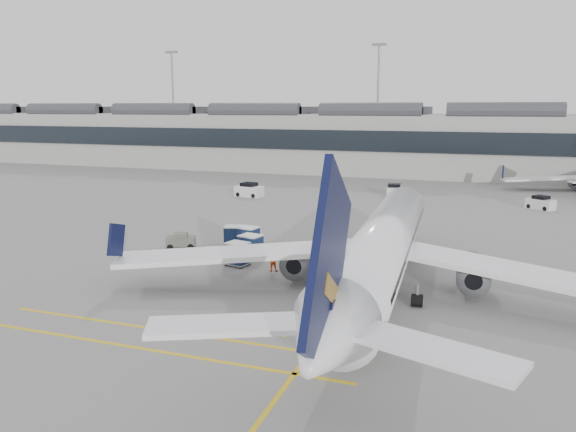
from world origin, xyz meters
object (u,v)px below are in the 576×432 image
(baggage_cart_a, at_px, (248,236))
(ramp_agent_a, at_px, (319,247))
(pushback_tug, at_px, (181,242))
(belt_loader, at_px, (383,245))
(ramp_agent_b, at_px, (273,260))
(airliner_main, at_px, (382,248))

(baggage_cart_a, height_order, ramp_agent_a, ramp_agent_a)
(pushback_tug, bearing_deg, belt_loader, -8.74)
(belt_loader, xyz_separation_m, ramp_agent_b, (-6.86, -8.63, 0.27))
(airliner_main, distance_m, belt_loader, 11.59)
(belt_loader, distance_m, ramp_agent_a, 6.10)
(baggage_cart_a, bearing_deg, airliner_main, -22.79)
(belt_loader, height_order, baggage_cart_a, belt_loader)
(ramp_agent_b, bearing_deg, airliner_main, 159.00)
(airliner_main, xyz_separation_m, ramp_agent_b, (-8.71, 2.53, -2.27))
(ramp_agent_a, height_order, pushback_tug, ramp_agent_a)
(ramp_agent_b, xyz_separation_m, pushback_tug, (-10.22, 3.83, -0.26))
(airliner_main, bearing_deg, baggage_cart_a, 144.20)
(ramp_agent_a, bearing_deg, pushback_tug, 154.92)
(ramp_agent_a, height_order, ramp_agent_b, ramp_agent_a)
(airliner_main, relative_size, pushback_tug, 14.13)
(belt_loader, relative_size, ramp_agent_b, 3.00)
(ramp_agent_a, relative_size, pushback_tug, 0.69)
(airliner_main, height_order, ramp_agent_a, airliner_main)
(baggage_cart_a, relative_size, ramp_agent_b, 1.14)
(ramp_agent_b, bearing_deg, pushback_tug, -25.38)
(baggage_cart_a, relative_size, ramp_agent_a, 1.01)
(ramp_agent_a, xyz_separation_m, pushback_tug, (-12.47, -0.83, -0.37))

